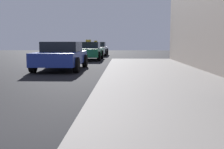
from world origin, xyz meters
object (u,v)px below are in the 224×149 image
object	(u,v)px
car_blue	(62,55)
car_green	(88,51)
car_white	(97,49)
car_yellow	(96,47)

from	to	relation	value
car_blue	car_green	bearing A→B (deg)	-92.85
car_blue	car_white	world-z (taller)	same
car_blue	car_white	bearing A→B (deg)	-91.89
car_yellow	car_blue	bearing A→B (deg)	91.09
car_white	car_yellow	distance (m)	7.64
car_blue	car_yellow	xyz separation A→B (m)	(-0.40, 21.00, 0.00)
car_green	car_white	size ratio (longest dim) A/B	1.00
car_white	car_yellow	bearing A→B (deg)	-83.66
car_green	car_yellow	xyz separation A→B (m)	(-0.76, 13.79, 0.00)
car_white	car_blue	bearing A→B (deg)	88.11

